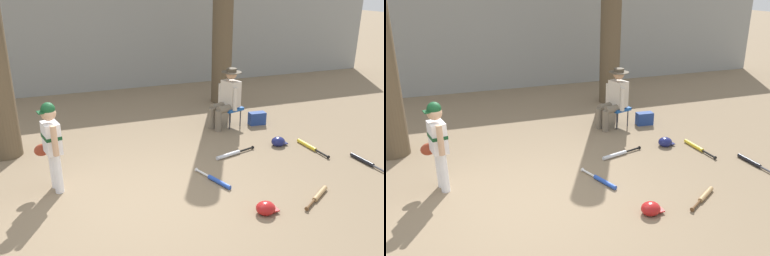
# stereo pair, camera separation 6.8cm
# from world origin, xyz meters

# --- Properties ---
(ground_plane) EXTENTS (60.00, 60.00, 0.00)m
(ground_plane) POSITION_xyz_m (0.00, 0.00, 0.00)
(ground_plane) COLOR #7F6B51
(concrete_back_wall) EXTENTS (18.00, 0.36, 2.89)m
(concrete_back_wall) POSITION_xyz_m (0.00, 6.35, 1.45)
(concrete_back_wall) COLOR gray
(concrete_back_wall) RESTS_ON ground
(tree_behind_spectator) EXTENTS (0.79, 0.79, 4.45)m
(tree_behind_spectator) POSITION_xyz_m (3.06, 4.11, 1.82)
(tree_behind_spectator) COLOR brown
(tree_behind_spectator) RESTS_ON ground
(young_ballplayer) EXTENTS (0.41, 0.57, 1.31)m
(young_ballplayer) POSITION_xyz_m (-0.99, 0.87, 0.74)
(young_ballplayer) COLOR white
(young_ballplayer) RESTS_ON ground
(folding_stool) EXTENTS (0.50, 0.50, 0.41)m
(folding_stool) POSITION_xyz_m (2.50, 2.43, 0.36)
(folding_stool) COLOR #194C9E
(folding_stool) RESTS_ON ground
(seated_spectator) EXTENTS (0.68, 0.53, 1.20)m
(seated_spectator) POSITION_xyz_m (2.41, 2.40, 0.64)
(seated_spectator) COLOR #6B6051
(seated_spectator) RESTS_ON ground
(handbag_beside_stool) EXTENTS (0.35, 0.21, 0.26)m
(handbag_beside_stool) POSITION_xyz_m (3.07, 2.31, 0.13)
(handbag_beside_stool) COLOR navy
(handbag_beside_stool) RESTS_ON ground
(bat_yellow_trainer) EXTENTS (0.09, 0.83, 0.07)m
(bat_yellow_trainer) POSITION_xyz_m (3.33, 0.87, 0.03)
(bat_yellow_trainer) COLOR yellow
(bat_yellow_trainer) RESTS_ON ground
(bat_wood_tan) EXTENTS (0.63, 0.44, 0.07)m
(bat_wood_tan) POSITION_xyz_m (2.39, -0.64, 0.03)
(bat_wood_tan) COLOR tan
(bat_wood_tan) RESTS_ON ground
(bat_blue_youth) EXTENTS (0.30, 0.74, 0.07)m
(bat_blue_youth) POSITION_xyz_m (1.24, 0.25, 0.03)
(bat_blue_youth) COLOR #2347AD
(bat_blue_youth) RESTS_ON ground
(bat_black_composite) EXTENTS (0.09, 0.81, 0.07)m
(bat_black_composite) POSITION_xyz_m (3.80, 0.01, 0.03)
(bat_black_composite) COLOR black
(bat_black_composite) RESTS_ON ground
(bat_aluminum_silver) EXTENTS (0.81, 0.27, 0.07)m
(bat_aluminum_silver) POSITION_xyz_m (1.87, 1.04, 0.03)
(bat_aluminum_silver) COLOR #B7BCC6
(bat_aluminum_silver) RESTS_ON ground
(batting_helmet_navy) EXTENTS (0.30, 0.23, 0.17)m
(batting_helmet_navy) POSITION_xyz_m (2.87, 1.16, 0.07)
(batting_helmet_navy) COLOR navy
(batting_helmet_navy) RESTS_ON ground
(batting_helmet_red) EXTENTS (0.31, 0.23, 0.18)m
(batting_helmet_red) POSITION_xyz_m (1.50, -0.74, 0.08)
(batting_helmet_red) COLOR #A81919
(batting_helmet_red) RESTS_ON ground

